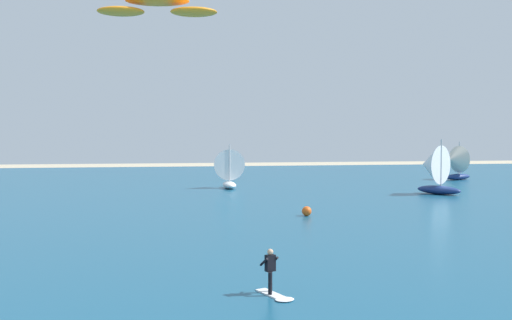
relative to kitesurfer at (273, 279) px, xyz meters
name	(u,v)px	position (x,y,z in m)	size (l,w,h in m)	color
ocean	(198,192)	(-0.37, 38.54, -0.65)	(160.00, 90.00, 0.10)	navy
kitesurfer	(273,279)	(0.00, 0.00, 0.00)	(1.25, 2.02, 1.67)	white
kite	(157,7)	(-4.12, 9.82, 11.61)	(6.22, 2.62, 0.92)	orange
sailboat_mid_left	(433,169)	(21.82, 32.99, 1.81)	(4.44, 4.74, 5.27)	navy
sailboat_anchored_offshore	(455,162)	(32.10, 48.50, 1.59)	(4.25, 3.79, 4.78)	navy
sailboat_far_left	(229,168)	(3.06, 42.20, 1.53)	(3.33, 3.95, 4.65)	white
marker_buoy	(307,211)	(6.15, 19.96, -0.26)	(0.69, 0.69, 0.69)	#E55919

